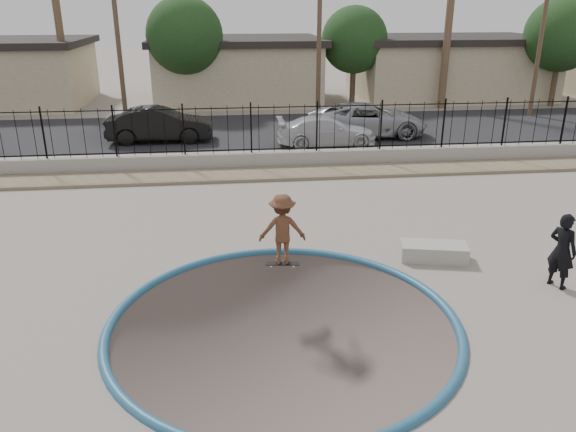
% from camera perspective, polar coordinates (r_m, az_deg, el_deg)
% --- Properties ---
extents(ground, '(120.00, 120.00, 2.20)m').
position_cam_1_polar(ground, '(23.64, -3.84, 3.49)').
color(ground, gray).
rests_on(ground, ground).
extents(bowl_pit, '(6.84, 6.84, 1.80)m').
position_cam_1_polar(bowl_pit, '(11.29, -0.44, -10.90)').
color(bowl_pit, '#50443D').
rests_on(bowl_pit, ground).
extents(coping_ring, '(7.04, 7.04, 0.20)m').
position_cam_1_polar(coping_ring, '(11.29, -0.44, -10.90)').
color(coping_ring, '#235774').
rests_on(coping_ring, ground).
extents(rock_strip, '(42.00, 1.60, 0.11)m').
position_cam_1_polar(rock_strip, '(20.63, -3.51, 4.24)').
color(rock_strip, '#89795A').
rests_on(rock_strip, ground).
extents(retaining_wall, '(42.00, 0.45, 0.60)m').
position_cam_1_polar(retaining_wall, '(21.62, -3.69, 5.69)').
color(retaining_wall, gray).
rests_on(retaining_wall, ground).
extents(fence, '(40.00, 0.04, 1.80)m').
position_cam_1_polar(fence, '(21.34, -3.77, 8.81)').
color(fence, black).
rests_on(fence, retaining_wall).
extents(street, '(90.00, 8.00, 0.04)m').
position_cam_1_polar(street, '(28.19, -4.44, 8.68)').
color(street, black).
rests_on(street, ground).
extents(house_center, '(10.60, 8.60, 3.90)m').
position_cam_1_polar(house_center, '(37.27, -5.17, 14.68)').
color(house_center, tan).
rests_on(house_center, ground).
extents(house_east, '(12.60, 8.60, 3.90)m').
position_cam_1_polar(house_east, '(40.17, 15.90, 14.44)').
color(house_east, tan).
rests_on(house_east, ground).
extents(utility_pole_left, '(1.70, 0.24, 9.00)m').
position_cam_1_polar(utility_pole_left, '(29.99, -16.98, 17.65)').
color(utility_pole_left, '#473323').
rests_on(utility_pole_left, ground).
extents(utility_pole_mid, '(1.70, 0.24, 9.50)m').
position_cam_1_polar(utility_pole_mid, '(29.98, 3.21, 18.95)').
color(utility_pole_mid, '#473323').
rests_on(utility_pole_mid, ground).
extents(utility_pole_right, '(1.70, 0.24, 9.00)m').
position_cam_1_polar(utility_pole_right, '(34.12, 24.46, 17.03)').
color(utility_pole_right, '#473323').
rests_on(utility_pole_right, ground).
extents(street_tree_left, '(4.32, 4.32, 6.36)m').
position_cam_1_polar(street_tree_left, '(33.65, -10.47, 17.56)').
color(street_tree_left, '#473323').
rests_on(street_tree_left, ground).
extents(street_tree_mid, '(3.96, 3.96, 5.83)m').
position_cam_1_polar(street_tree_mid, '(35.53, 6.76, 17.34)').
color(street_tree_mid, '#473323').
rests_on(street_tree_mid, ground).
extents(street_tree_right, '(4.32, 4.32, 6.36)m').
position_cam_1_polar(street_tree_right, '(38.25, 26.07, 16.24)').
color(street_tree_right, '#473323').
rests_on(street_tree_right, ground).
extents(skater, '(1.14, 0.69, 1.72)m').
position_cam_1_polar(skater, '(13.23, -0.58, -1.74)').
color(skater, brown).
rests_on(skater, ground).
extents(skateboard, '(0.83, 0.30, 0.07)m').
position_cam_1_polar(skateboard, '(13.56, -0.57, -4.87)').
color(skateboard, black).
rests_on(skateboard, ground).
extents(videographer, '(0.66, 0.75, 1.73)m').
position_cam_1_polar(videographer, '(13.68, 26.08, -3.18)').
color(videographer, black).
rests_on(videographer, ground).
extents(concrete_ledge, '(1.71, 1.04, 0.40)m').
position_cam_1_polar(concrete_ledge, '(14.31, 14.58, -3.52)').
color(concrete_ledge, '#A19C8E').
rests_on(concrete_ledge, ground).
extents(car_b, '(4.68, 1.67, 1.54)m').
position_cam_1_polar(car_b, '(26.21, -12.91, 9.05)').
color(car_b, black).
rests_on(car_b, street).
extents(car_c, '(4.35, 1.79, 1.26)m').
position_cam_1_polar(car_c, '(24.93, 3.94, 8.60)').
color(car_c, silver).
rests_on(car_c, street).
extents(car_d, '(5.63, 2.79, 1.53)m').
position_cam_1_polar(car_d, '(26.91, 8.07, 9.65)').
color(car_d, '#93959B').
rests_on(car_d, street).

